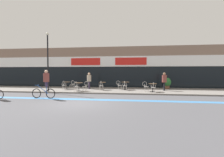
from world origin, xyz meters
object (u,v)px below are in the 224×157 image
object	(u,v)px
bistro_table_0	(66,84)
pedestrian_far_end	(89,79)
bistro_table_1	(79,85)
cafe_chair_4_side	(146,86)
cafe_chair_4_near	(153,87)
bistro_table_4	(153,86)
cafe_chair_2_near	(101,85)
bistro_table_3	(125,84)
planter_pot	(167,83)
cafe_chair_3_side	(119,84)
pedestrian_near_end	(164,80)
cafe_chair_3_near	(125,85)
lamp_post	(48,58)
cafe_chair_1_near	(76,86)
cafe_chair_1_side	(85,86)
cafe_chair_0_side	(72,84)
bistro_table_2	(102,84)
cafe_chair_0_near	(64,85)
cyclist_0	(45,83)

from	to	relation	value
bistro_table_0	pedestrian_far_end	xyz separation A→B (m)	(2.27, 0.58, 0.48)
bistro_table_1	cafe_chair_4_side	xyz separation A→B (m)	(6.16, 0.46, -0.04)
cafe_chair_4_near	pedestrian_far_end	bearing A→B (deg)	74.44
bistro_table_4	cafe_chair_2_near	xyz separation A→B (m)	(-4.85, 0.39, -0.01)
bistro_table_0	bistro_table_3	bearing A→B (deg)	2.39
bistro_table_0	planter_pot	world-z (taller)	planter_pot
planter_pot	bistro_table_3	bearing A→B (deg)	-159.73
cafe_chair_3_side	pedestrian_near_end	xyz separation A→B (m)	(4.39, -0.22, 0.51)
cafe_chair_2_near	cafe_chair_3_near	xyz separation A→B (m)	(2.26, 0.38, 0.00)
bistro_table_1	bistro_table_3	size ratio (longest dim) A/B	0.98
bistro_table_4	planter_pot	size ratio (longest dim) A/B	0.64
cafe_chair_2_near	lamp_post	size ratio (longest dim) A/B	0.17
cafe_chair_4_near	pedestrian_near_end	bearing A→B (deg)	-28.85
cafe_chair_2_near	pedestrian_far_end	distance (m)	2.12
bistro_table_1	lamp_post	world-z (taller)	lamp_post
cafe_chair_2_near	cafe_chair_3_near	distance (m)	2.29
cafe_chair_1_near	cafe_chair_2_near	distance (m)	2.45
bistro_table_1	bistro_table_3	xyz separation A→B (m)	(4.21, 1.85, -0.00)
bistro_table_0	cafe_chair_1_side	distance (m)	2.99
cafe_chair_1_side	cafe_chair_2_near	world-z (taller)	same
cafe_chair_0_side	cafe_chair_1_side	world-z (taller)	same
bistro_table_1	cafe_chair_1_near	world-z (taller)	cafe_chair_1_near
cafe_chair_1_side	bistro_table_2	bearing A→B (deg)	-129.83
bistro_table_0	cafe_chair_3_side	xyz separation A→B (m)	(5.48, 0.26, -0.02)
bistro_table_1	cafe_chair_0_near	xyz separation A→B (m)	(-1.90, 0.97, -0.04)
bistro_table_2	cyclist_0	world-z (taller)	cyclist_0
bistro_table_4	cafe_chair_0_near	size ratio (longest dim) A/B	0.82
cafe_chair_1_side	lamp_post	distance (m)	4.23
cafe_chair_0_side	planter_pot	xyz separation A→B (m)	(9.82, 1.86, 0.10)
cafe_chair_4_side	pedestrian_near_end	size ratio (longest dim) A/B	0.52
cafe_chair_0_side	cafe_chair_4_near	bearing A→B (deg)	174.85
cafe_chair_1_side	cyclist_0	bearing A→B (deg)	67.52
cafe_chair_4_side	bistro_table_1	bearing A→B (deg)	-171.66
cafe_chair_1_near	cyclist_0	bearing A→B (deg)	169.50
pedestrian_far_end	cafe_chair_0_side	bearing A→B (deg)	-163.52
cafe_chair_2_near	cafe_chair_3_side	world-z (taller)	same
cafe_chair_4_near	cafe_chair_3_near	bearing A→B (deg)	66.18
bistro_table_2	lamp_post	distance (m)	5.70
cafe_chair_0_near	cafe_chair_1_near	bearing A→B (deg)	-132.55
cafe_chair_0_near	cafe_chair_4_side	size ratio (longest dim) A/B	1.00
bistro_table_1	bistro_table_2	size ratio (longest dim) A/B	1.03
bistro_table_1	cafe_chair_3_side	distance (m)	4.03
bistro_table_2	pedestrian_far_end	world-z (taller)	pedestrian_far_end
cafe_chair_1_near	cyclist_0	world-z (taller)	cyclist_0
cafe_chair_1_near	bistro_table_0	bearing A→B (deg)	48.99
bistro_table_4	cafe_chair_4_near	world-z (taller)	cafe_chair_4_near
bistro_table_2	cafe_chair_2_near	size ratio (longest dim) A/B	0.84
cafe_chair_3_side	pedestrian_far_end	size ratio (longest dim) A/B	0.53
cafe_chair_0_side	pedestrian_near_end	bearing A→B (deg)	-172.59
bistro_table_3	pedestrian_near_end	size ratio (longest dim) A/B	0.46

